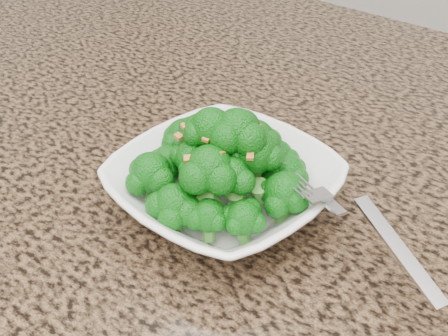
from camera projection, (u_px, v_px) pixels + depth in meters
The scene contains 5 objects.
granite_counter at pixel (233, 176), 0.64m from camera, with size 1.64×1.04×0.03m, color brown.
bowl at pixel (224, 187), 0.56m from camera, with size 0.21×0.21×0.05m, color white.
broccoli_pile at pixel (224, 134), 0.52m from camera, with size 0.19×0.19×0.08m, color #0B640C, non-canonical shape.
garlic_topping at pixel (224, 95), 0.50m from camera, with size 0.11×0.11×0.01m, color #B9722D, non-canonical shape.
fork at pixel (339, 210), 0.48m from camera, with size 0.19×0.03×0.01m, color silver, non-canonical shape.
Camera 1 is at (0.31, -0.11, 1.28)m, focal length 45.00 mm.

